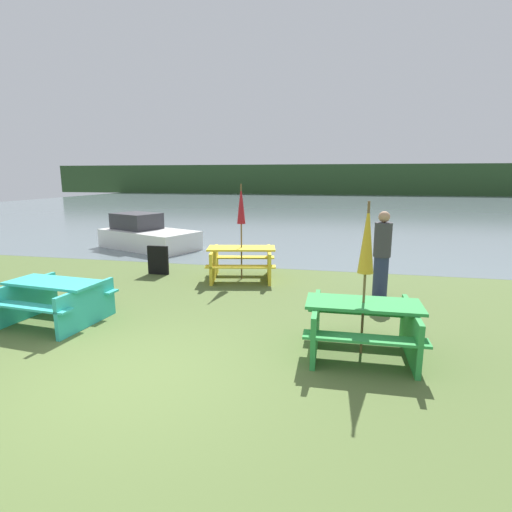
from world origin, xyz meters
name	(u,v)px	position (x,y,z in m)	size (l,w,h in m)	color
ground_plane	(122,378)	(0.00, 0.00, 0.00)	(60.00, 60.00, 0.00)	#516633
water	(312,205)	(0.00, 31.44, 0.00)	(60.00, 50.00, 0.00)	slate
far_treeline	(324,179)	(0.00, 51.44, 2.00)	(80.00, 1.60, 4.00)	#284723
picnic_table_green	(362,323)	(3.00, 1.40, 0.46)	(1.62, 1.41, 0.77)	green
picnic_table_teal	(55,297)	(-2.17, 1.57, 0.45)	(1.73, 1.53, 0.74)	#33B7A8
picnic_table_yellow	(242,260)	(0.27, 5.15, 0.47)	(1.89, 1.68, 0.80)	yellow
umbrella_crimson	(241,206)	(0.27, 5.15, 1.81)	(0.20, 0.20, 2.33)	brown
umbrella_gold	(367,240)	(3.00, 1.40, 1.66)	(0.22, 0.22, 2.19)	brown
boat	(147,235)	(-4.08, 8.65, 0.45)	(3.89, 2.92, 1.21)	silver
person	(382,254)	(3.51, 4.42, 0.91)	(0.36, 0.36, 1.81)	#283351
signboard	(158,260)	(-1.97, 5.15, 0.38)	(0.55, 0.08, 0.75)	black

